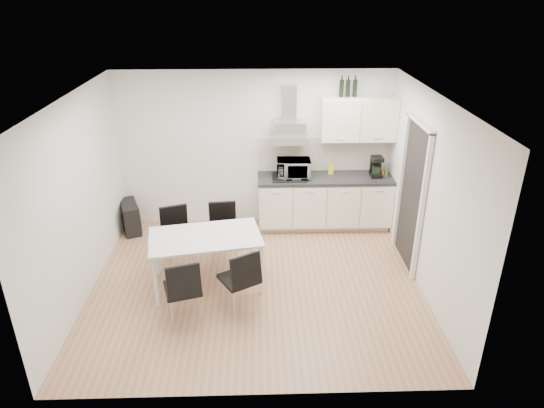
{
  "coord_description": "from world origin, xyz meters",
  "views": [
    {
      "loc": [
        0.04,
        -5.67,
        3.85
      ],
      "look_at": [
        0.23,
        0.26,
        1.1
      ],
      "focal_mm": 32.0,
      "sensor_mm": 36.0,
      "label": 1
    }
  ],
  "objects_px": {
    "chair_far_left": "(178,238)",
    "chair_near_right": "(239,279)",
    "chair_near_left": "(183,289)",
    "kitchenette": "(327,181)",
    "guitar_amp": "(130,217)",
    "chair_far_right": "(224,234)",
    "floor_speaker": "(227,215)",
    "dining_table": "(205,241)"
  },
  "relations": [
    {
      "from": "kitchenette",
      "to": "floor_speaker",
      "type": "distance_m",
      "value": 1.84
    },
    {
      "from": "floor_speaker",
      "to": "chair_near_left",
      "type": "bearing_deg",
      "value": -102.12
    },
    {
      "from": "chair_near_left",
      "to": "chair_far_right",
      "type": "bearing_deg",
      "value": 57.18
    },
    {
      "from": "dining_table",
      "to": "chair_far_left",
      "type": "xyz_separation_m",
      "value": [
        -0.47,
        0.53,
        -0.23
      ]
    },
    {
      "from": "dining_table",
      "to": "chair_near_right",
      "type": "distance_m",
      "value": 0.77
    },
    {
      "from": "chair_far_right",
      "to": "chair_near_left",
      "type": "height_order",
      "value": "same"
    },
    {
      "from": "kitchenette",
      "to": "chair_far_right",
      "type": "height_order",
      "value": "kitchenette"
    },
    {
      "from": "chair_near_left",
      "to": "chair_near_right",
      "type": "height_order",
      "value": "same"
    },
    {
      "from": "chair_near_left",
      "to": "chair_near_right",
      "type": "bearing_deg",
      "value": -0.52
    },
    {
      "from": "floor_speaker",
      "to": "dining_table",
      "type": "bearing_deg",
      "value": -98.92
    },
    {
      "from": "dining_table",
      "to": "chair_far_left",
      "type": "relative_size",
      "value": 1.82
    },
    {
      "from": "kitchenette",
      "to": "chair_far_right",
      "type": "xyz_separation_m",
      "value": [
        -1.67,
        -1.07,
        -0.39
      ]
    },
    {
      "from": "chair_near_right",
      "to": "guitar_amp",
      "type": "bearing_deg",
      "value": 100.29
    },
    {
      "from": "chair_far_left",
      "to": "chair_near_right",
      "type": "height_order",
      "value": "same"
    },
    {
      "from": "dining_table",
      "to": "chair_near_right",
      "type": "height_order",
      "value": "chair_near_right"
    },
    {
      "from": "chair_near_left",
      "to": "chair_far_left",
      "type": "bearing_deg",
      "value": 84.43
    },
    {
      "from": "kitchenette",
      "to": "chair_near_left",
      "type": "height_order",
      "value": "kitchenette"
    },
    {
      "from": "chair_far_left",
      "to": "chair_near_left",
      "type": "distance_m",
      "value": 1.32
    },
    {
      "from": "chair_near_left",
      "to": "chair_near_right",
      "type": "distance_m",
      "value": 0.7
    },
    {
      "from": "chair_far_right",
      "to": "floor_speaker",
      "type": "relative_size",
      "value": 3.16
    },
    {
      "from": "chair_far_left",
      "to": "chair_far_right",
      "type": "bearing_deg",
      "value": 170.73
    },
    {
      "from": "kitchenette",
      "to": "chair_near_right",
      "type": "distance_m",
      "value": 2.71
    },
    {
      "from": "chair_near_left",
      "to": "floor_speaker",
      "type": "bearing_deg",
      "value": 65.32
    },
    {
      "from": "guitar_amp",
      "to": "kitchenette",
      "type": "bearing_deg",
      "value": -20.0
    },
    {
      "from": "chair_near_right",
      "to": "kitchenette",
      "type": "bearing_deg",
      "value": 28.17
    },
    {
      "from": "dining_table",
      "to": "chair_far_right",
      "type": "distance_m",
      "value": 0.71
    },
    {
      "from": "chair_far_right",
      "to": "chair_near_right",
      "type": "xyz_separation_m",
      "value": [
        0.26,
        -1.22,
        0.0
      ]
    },
    {
      "from": "chair_far_left",
      "to": "chair_far_right",
      "type": "xyz_separation_m",
      "value": [
        0.66,
        0.11,
        0.0
      ]
    },
    {
      "from": "chair_far_left",
      "to": "chair_near_left",
      "type": "bearing_deg",
      "value": 82.05
    },
    {
      "from": "chair_near_right",
      "to": "guitar_amp",
      "type": "relative_size",
      "value": 1.35
    },
    {
      "from": "kitchenette",
      "to": "chair_far_left",
      "type": "height_order",
      "value": "kitchenette"
    },
    {
      "from": "chair_far_left",
      "to": "floor_speaker",
      "type": "xyz_separation_m",
      "value": [
        0.63,
        1.35,
        -0.3
      ]
    },
    {
      "from": "kitchenette",
      "to": "dining_table",
      "type": "bearing_deg",
      "value": -137.42
    },
    {
      "from": "chair_near_right",
      "to": "chair_near_left",
      "type": "bearing_deg",
      "value": 165.7
    },
    {
      "from": "chair_near_left",
      "to": "chair_near_right",
      "type": "xyz_separation_m",
      "value": [
        0.67,
        0.19,
        0.0
      ]
    },
    {
      "from": "kitchenette",
      "to": "chair_far_right",
      "type": "distance_m",
      "value": 2.02
    },
    {
      "from": "kitchenette",
      "to": "guitar_amp",
      "type": "xyz_separation_m",
      "value": [
        -3.29,
        -0.08,
        -0.58
      ]
    },
    {
      "from": "dining_table",
      "to": "chair_near_right",
      "type": "xyz_separation_m",
      "value": [
        0.46,
        -0.58,
        -0.23
      ]
    },
    {
      "from": "kitchenette",
      "to": "guitar_amp",
      "type": "relative_size",
      "value": 3.87
    },
    {
      "from": "floor_speaker",
      "to": "chair_near_right",
      "type": "bearing_deg",
      "value": -87.1
    },
    {
      "from": "kitchenette",
      "to": "guitar_amp",
      "type": "distance_m",
      "value": 3.34
    },
    {
      "from": "chair_far_left",
      "to": "floor_speaker",
      "type": "relative_size",
      "value": 3.16
    }
  ]
}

